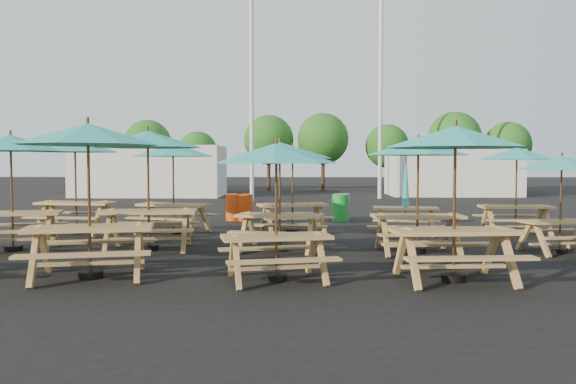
{
  "coord_description": "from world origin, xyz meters",
  "views": [
    {
      "loc": [
        0.28,
        -13.25,
        1.87
      ],
      "look_at": [
        0.0,
        1.5,
        1.1
      ],
      "focal_mm": 35.0,
      "sensor_mm": 36.0,
      "label": 1
    }
  ],
  "objects_px": {
    "picnic_unit_4": "(148,146)",
    "picnic_unit_8": "(293,157)",
    "waste_bin_0": "(245,207)",
    "waste_bin_2": "(341,207)",
    "picnic_unit_14": "(517,159)",
    "picnic_unit_6": "(276,162)",
    "picnic_unit_9": "(455,146)",
    "picnic_unit_13": "(562,168)",
    "picnic_unit_2": "(75,151)",
    "waste_bin_3": "(340,208)",
    "picnic_unit_5": "(173,155)",
    "waste_bin_1": "(234,207)",
    "picnic_unit_7": "(280,156)",
    "picnic_unit_3": "(88,143)",
    "picnic_unit_11": "(406,201)",
    "picnic_unit_1": "(11,149)",
    "picnic_unit_10": "(418,154)"
  },
  "relations": [
    {
      "from": "picnic_unit_7",
      "to": "picnic_unit_11",
      "type": "xyz_separation_m",
      "value": [
        3.19,
        2.76,
        -1.14
      ]
    },
    {
      "from": "picnic_unit_4",
      "to": "picnic_unit_8",
      "type": "distance_m",
      "value": 4.29
    },
    {
      "from": "picnic_unit_4",
      "to": "picnic_unit_6",
      "type": "height_order",
      "value": "picnic_unit_4"
    },
    {
      "from": "picnic_unit_10",
      "to": "picnic_unit_11",
      "type": "relative_size",
      "value": 1.12
    },
    {
      "from": "picnic_unit_1",
      "to": "picnic_unit_5",
      "type": "bearing_deg",
      "value": 31.21
    },
    {
      "from": "picnic_unit_9",
      "to": "picnic_unit_13",
      "type": "height_order",
      "value": "picnic_unit_9"
    },
    {
      "from": "picnic_unit_6",
      "to": "picnic_unit_14",
      "type": "xyz_separation_m",
      "value": [
        5.96,
        5.74,
        0.09
      ]
    },
    {
      "from": "picnic_unit_14",
      "to": "picnic_unit_2",
      "type": "bearing_deg",
      "value": -177.41
    },
    {
      "from": "waste_bin_0",
      "to": "waste_bin_3",
      "type": "bearing_deg",
      "value": -2.83
    },
    {
      "from": "waste_bin_0",
      "to": "waste_bin_3",
      "type": "distance_m",
      "value": 3.09
    },
    {
      "from": "picnic_unit_6",
      "to": "picnic_unit_13",
      "type": "xyz_separation_m",
      "value": [
        5.78,
        2.88,
        -0.13
      ]
    },
    {
      "from": "picnic_unit_5",
      "to": "picnic_unit_9",
      "type": "distance_m",
      "value": 8.14
    },
    {
      "from": "picnic_unit_8",
      "to": "picnic_unit_13",
      "type": "distance_m",
      "value": 6.45
    },
    {
      "from": "picnic_unit_2",
      "to": "waste_bin_2",
      "type": "relative_size",
      "value": 2.95
    },
    {
      "from": "picnic_unit_7",
      "to": "waste_bin_1",
      "type": "relative_size",
      "value": 2.89
    },
    {
      "from": "picnic_unit_1",
      "to": "picnic_unit_9",
      "type": "distance_m",
      "value": 9.01
    },
    {
      "from": "picnic_unit_6",
      "to": "picnic_unit_9",
      "type": "distance_m",
      "value": 2.81
    },
    {
      "from": "picnic_unit_13",
      "to": "waste_bin_3",
      "type": "relative_size",
      "value": 2.52
    },
    {
      "from": "picnic_unit_5",
      "to": "picnic_unit_10",
      "type": "distance_m",
      "value": 6.48
    },
    {
      "from": "picnic_unit_3",
      "to": "picnic_unit_10",
      "type": "distance_m",
      "value": 6.42
    },
    {
      "from": "waste_bin_1",
      "to": "waste_bin_2",
      "type": "distance_m",
      "value": 3.52
    },
    {
      "from": "picnic_unit_5",
      "to": "picnic_unit_14",
      "type": "bearing_deg",
      "value": 16.19
    },
    {
      "from": "picnic_unit_13",
      "to": "picnic_unit_14",
      "type": "distance_m",
      "value": 2.87
    },
    {
      "from": "waste_bin_2",
      "to": "waste_bin_3",
      "type": "height_order",
      "value": "same"
    },
    {
      "from": "picnic_unit_7",
      "to": "picnic_unit_6",
      "type": "bearing_deg",
      "value": -77.65
    },
    {
      "from": "picnic_unit_4",
      "to": "waste_bin_2",
      "type": "xyz_separation_m",
      "value": [
        4.61,
        6.53,
        -1.8
      ]
    },
    {
      "from": "picnic_unit_3",
      "to": "picnic_unit_8",
      "type": "relative_size",
      "value": 1.04
    },
    {
      "from": "picnic_unit_6",
      "to": "picnic_unit_11",
      "type": "height_order",
      "value": "picnic_unit_6"
    },
    {
      "from": "waste_bin_0",
      "to": "waste_bin_2",
      "type": "height_order",
      "value": "same"
    },
    {
      "from": "picnic_unit_1",
      "to": "waste_bin_1",
      "type": "relative_size",
      "value": 3.19
    },
    {
      "from": "picnic_unit_3",
      "to": "picnic_unit_4",
      "type": "relative_size",
      "value": 1.06
    },
    {
      "from": "picnic_unit_5",
      "to": "waste_bin_3",
      "type": "relative_size",
      "value": 3.14
    },
    {
      "from": "picnic_unit_13",
      "to": "waste_bin_0",
      "type": "relative_size",
      "value": 2.52
    },
    {
      "from": "picnic_unit_10",
      "to": "waste_bin_2",
      "type": "relative_size",
      "value": 2.78
    },
    {
      "from": "waste_bin_1",
      "to": "picnic_unit_7",
      "type": "bearing_deg",
      "value": -74.74
    },
    {
      "from": "picnic_unit_11",
      "to": "waste_bin_0",
      "type": "height_order",
      "value": "picnic_unit_11"
    },
    {
      "from": "picnic_unit_1",
      "to": "waste_bin_3",
      "type": "distance_m",
      "value": 9.8
    },
    {
      "from": "waste_bin_3",
      "to": "picnic_unit_5",
      "type": "bearing_deg",
      "value": -144.38
    },
    {
      "from": "picnic_unit_7",
      "to": "picnic_unit_3",
      "type": "bearing_deg",
      "value": -124.33
    },
    {
      "from": "picnic_unit_4",
      "to": "waste_bin_3",
      "type": "bearing_deg",
      "value": 47.05
    },
    {
      "from": "picnic_unit_3",
      "to": "waste_bin_0",
      "type": "height_order",
      "value": "picnic_unit_3"
    },
    {
      "from": "picnic_unit_14",
      "to": "waste_bin_0",
      "type": "height_order",
      "value": "picnic_unit_14"
    },
    {
      "from": "picnic_unit_6",
      "to": "picnic_unit_7",
      "type": "bearing_deg",
      "value": 77.53
    },
    {
      "from": "picnic_unit_10",
      "to": "picnic_unit_7",
      "type": "bearing_deg",
      "value": 172.91
    },
    {
      "from": "picnic_unit_9",
      "to": "picnic_unit_11",
      "type": "height_order",
      "value": "picnic_unit_9"
    },
    {
      "from": "picnic_unit_8",
      "to": "waste_bin_2",
      "type": "distance_m",
      "value": 4.16
    },
    {
      "from": "picnic_unit_6",
      "to": "picnic_unit_10",
      "type": "height_order",
      "value": "picnic_unit_10"
    },
    {
      "from": "picnic_unit_2",
      "to": "picnic_unit_13",
      "type": "relative_size",
      "value": 1.17
    },
    {
      "from": "picnic_unit_1",
      "to": "waste_bin_2",
      "type": "relative_size",
      "value": 3.19
    },
    {
      "from": "picnic_unit_13",
      "to": "picnic_unit_8",
      "type": "bearing_deg",
      "value": 138.74
    }
  ]
}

